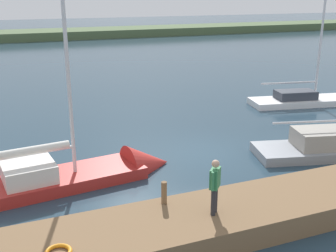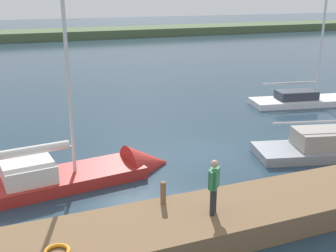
% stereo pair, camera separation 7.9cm
% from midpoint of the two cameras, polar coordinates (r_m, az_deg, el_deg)
% --- Properties ---
extents(ground_plane, '(200.00, 200.00, 0.00)m').
position_cam_midpoint_polar(ground_plane, '(18.34, 4.92, -3.60)').
color(ground_plane, '#263D4C').
extents(far_shoreline, '(180.00, 8.00, 2.40)m').
position_cam_midpoint_polar(far_shoreline, '(66.68, -15.45, 11.45)').
color(far_shoreline, '#4C603D').
rests_on(far_shoreline, ground_plane).
extents(dock_pier, '(25.55, 2.54, 0.73)m').
position_cam_midpoint_polar(dock_pier, '(13.76, 16.00, -10.22)').
color(dock_pier, brown).
rests_on(dock_pier, ground_plane).
extents(mooring_post_near, '(0.17, 0.17, 0.68)m').
position_cam_midpoint_polar(mooring_post_near, '(12.37, -0.73, -9.08)').
color(mooring_post_near, brown).
rests_on(mooring_post_near, dock_pier).
extents(life_ring_buoy, '(0.66, 0.66, 0.10)m').
position_cam_midpoint_polar(life_ring_buoy, '(10.69, -14.96, -16.29)').
color(life_ring_buoy, orange).
rests_on(life_ring_buoy, dock_pier).
extents(sailboat_far_left, '(7.54, 2.75, 9.25)m').
position_cam_midpoint_polar(sailboat_far_left, '(15.95, -10.40, -6.48)').
color(sailboat_far_left, '#B22823').
rests_on(sailboat_far_left, ground_plane).
extents(sailboat_outer_mooring, '(8.79, 3.59, 8.90)m').
position_cam_midpoint_polar(sailboat_outer_mooring, '(28.22, 20.86, 3.13)').
color(sailboat_outer_mooring, white).
rests_on(sailboat_outer_mooring, ground_plane).
extents(person_on_dock, '(0.45, 0.49, 1.62)m').
position_cam_midpoint_polar(person_on_dock, '(11.66, 6.22, -7.79)').
color(person_on_dock, '#28282D').
rests_on(person_on_dock, dock_pier).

